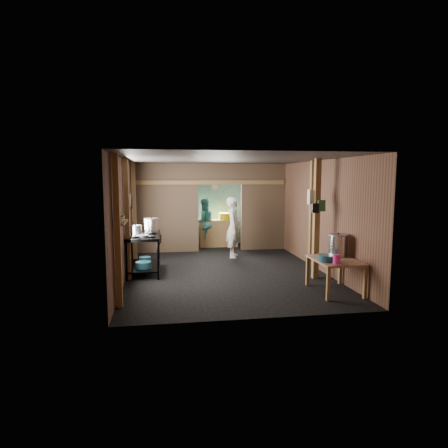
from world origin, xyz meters
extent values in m
cube|color=black|center=(0.00, 0.00, 0.00)|extent=(4.50, 7.00, 0.00)
cube|color=#453E38|center=(0.00, 0.00, 2.60)|extent=(4.50, 7.00, 0.00)
cube|color=brown|center=(0.00, 3.50, 1.30)|extent=(4.50, 0.00, 2.60)
cube|color=brown|center=(0.00, -3.50, 1.30)|extent=(4.50, 0.00, 2.60)
cube|color=brown|center=(-2.25, 0.00, 1.30)|extent=(0.00, 7.00, 2.60)
cube|color=brown|center=(2.25, 0.00, 1.30)|extent=(0.00, 7.00, 2.60)
cube|color=brown|center=(-1.32, 2.20, 1.30)|extent=(1.85, 0.10, 2.60)
cube|color=brown|center=(1.57, 2.20, 1.30)|extent=(1.35, 0.10, 2.60)
cube|color=brown|center=(0.25, 2.20, 2.30)|extent=(1.30, 0.10, 0.60)
cube|color=#85C1C1|center=(0.00, 3.44, 1.25)|extent=(4.40, 0.06, 2.50)
cube|color=olive|center=(0.30, 2.95, 0.42)|extent=(1.20, 0.50, 0.85)
cylinder|color=silver|center=(0.25, 3.40, 1.90)|extent=(0.20, 0.03, 0.20)
cube|color=olive|center=(-2.18, -2.60, 1.30)|extent=(0.10, 0.12, 2.60)
cube|color=olive|center=(-2.18, -0.80, 1.30)|extent=(0.10, 0.12, 2.60)
cube|color=olive|center=(-2.18, 1.20, 1.30)|extent=(0.10, 0.12, 2.60)
cube|color=olive|center=(2.18, -0.20, 1.30)|extent=(0.10, 0.12, 2.60)
cube|color=olive|center=(1.85, -1.30, 1.30)|extent=(0.12, 0.12, 2.60)
cube|color=olive|center=(0.00, 2.15, 2.05)|extent=(4.40, 0.12, 0.12)
cylinder|color=gray|center=(-2.21, 0.40, 1.65)|extent=(0.03, 0.34, 0.34)
cylinder|color=black|center=(-2.21, 0.80, 1.55)|extent=(0.03, 0.30, 0.30)
cube|color=olive|center=(-2.15, -2.10, 1.40)|extent=(0.14, 0.80, 0.03)
cylinder|color=silver|center=(-2.15, -2.35, 1.47)|extent=(0.07, 0.07, 0.10)
cylinder|color=#B89F00|center=(-2.15, -2.10, 1.47)|extent=(0.08, 0.08, 0.10)
cylinder|color=#2B6338|center=(-2.15, -1.88, 1.47)|extent=(0.06, 0.06, 0.10)
cube|color=silver|center=(1.80, -1.22, 1.78)|extent=(0.22, 0.15, 0.32)
cube|color=#2B6338|center=(1.92, -1.36, 1.60)|extent=(0.16, 0.12, 0.24)
cube|color=black|center=(1.78, -1.38, 1.55)|extent=(0.14, 0.10, 0.20)
cylinder|color=#1C4E5E|center=(-1.88, -0.52, 0.25)|extent=(0.35, 0.35, 0.14)
cylinder|color=#1C4E5E|center=(-1.88, 0.17, 0.23)|extent=(0.28, 0.28, 0.11)
cylinder|color=#1C4E5E|center=(1.60, -2.48, 0.70)|extent=(0.40, 0.40, 0.12)
cylinder|color=#FA319E|center=(1.69, -2.69, 0.72)|extent=(0.17, 0.17, 0.17)
cube|color=silver|center=(1.68, -2.86, 0.65)|extent=(0.30, 0.09, 0.01)
cylinder|color=#B89F00|center=(0.52, 2.95, 0.96)|extent=(0.38, 0.38, 0.21)
cylinder|color=#9F1D00|center=(-0.07, 2.95, 0.91)|extent=(0.11, 0.11, 0.13)
imported|color=silver|center=(0.48, 1.19, 0.83)|extent=(0.54, 0.69, 1.67)
imported|color=teal|center=(-0.15, 2.90, 0.77)|extent=(0.88, 0.76, 1.55)
camera|label=1|loc=(-1.40, -9.18, 2.21)|focal=30.95mm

